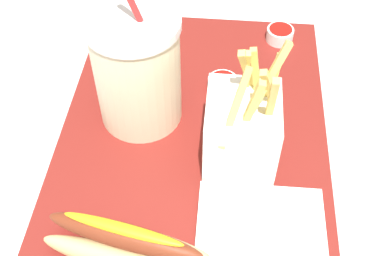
{
  "coord_description": "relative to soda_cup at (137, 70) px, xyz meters",
  "views": [
    {
      "loc": [
        0.36,
        0.03,
        0.47
      ],
      "look_at": [
        0.0,
        0.0,
        0.05
      ],
      "focal_mm": 46.26,
      "sensor_mm": 36.0,
      "label": 1
    }
  ],
  "objects": [
    {
      "name": "ground_plane",
      "position": [
        0.04,
        0.07,
        -0.1
      ],
      "size": [
        2.4,
        2.4,
        0.02
      ],
      "primitive_type": "cube",
      "color": "silver"
    },
    {
      "name": "food_tray",
      "position": [
        0.04,
        0.07,
        -0.08
      ],
      "size": [
        0.49,
        0.32,
        0.02
      ],
      "primitive_type": "cube",
      "color": "maroon",
      "rests_on": "ground_plane"
    },
    {
      "name": "soda_cup",
      "position": [
        0.0,
        0.0,
        0.0
      ],
      "size": [
        0.1,
        0.1,
        0.22
      ],
      "color": "beige",
      "rests_on": "food_tray"
    },
    {
      "name": "fries_basket",
      "position": [
        0.06,
        0.12,
        -0.02
      ],
      "size": [
        0.08,
        0.08,
        0.16
      ],
      "color": "white",
      "rests_on": "food_tray"
    },
    {
      "name": "hot_dog_1",
      "position": [
        0.19,
        0.02,
        -0.05
      ],
      "size": [
        0.08,
        0.17,
        0.06
      ],
      "color": "#DBB775",
      "rests_on": "food_tray"
    },
    {
      "name": "ketchup_cup_2",
      "position": [
        -0.05,
        0.1,
        -0.06
      ],
      "size": [
        0.04,
        0.04,
        0.02
      ],
      "color": "white",
      "rests_on": "food_tray"
    },
    {
      "name": "ketchup_cup_3",
      "position": [
        -0.16,
        0.17,
        -0.06
      ],
      "size": [
        0.04,
        0.04,
        0.02
      ],
      "color": "white",
      "rests_on": "food_tray"
    },
    {
      "name": "napkin_stack",
      "position": [
        0.16,
        0.15,
        -0.07
      ],
      "size": [
        0.12,
        0.13,
        0.01
      ],
      "primitive_type": "cube",
      "rotation": [
        0.0,
        0.0,
        0.01
      ],
      "color": "white",
      "rests_on": "food_tray"
    }
  ]
}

